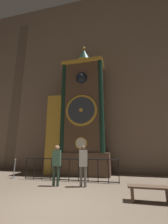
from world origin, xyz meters
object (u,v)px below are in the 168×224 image
at_px(clock_tower, 80,116).
at_px(visitor_far, 83,161).
at_px(stanchion_post, 14,172).
at_px(visitor_bench, 150,191).
at_px(visitor_near, 57,161).

height_order(clock_tower, visitor_far, clock_tower).
relative_size(clock_tower, stanchion_post, 9.05).
bearing_deg(visitor_far, stanchion_post, 148.00).
distance_m(clock_tower, visitor_bench, 6.24).
height_order(visitor_near, stanchion_post, visitor_near).
bearing_deg(visitor_bench, stanchion_post, 160.39).
distance_m(stanchion_post, visitor_bench, 6.74).
distance_m(clock_tower, visitor_near, 3.99).
distance_m(clock_tower, visitor_far, 4.00).
bearing_deg(clock_tower, stanchion_post, -148.45).
xyz_separation_m(clock_tower, stanchion_post, (-3.08, -1.89, -3.31)).
bearing_deg(stanchion_post, visitor_near, -21.03).
relative_size(visitor_near, stanchion_post, 1.70).
distance_m(visitor_near, visitor_far, 1.15).
relative_size(visitor_near, visitor_far, 1.00).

